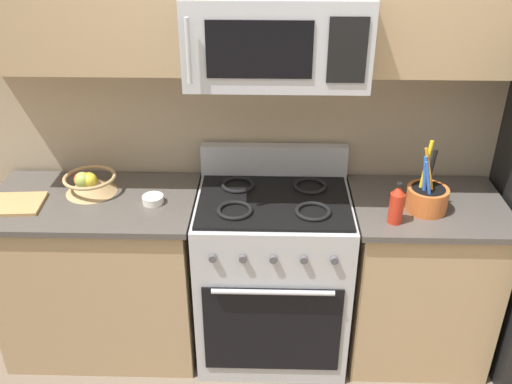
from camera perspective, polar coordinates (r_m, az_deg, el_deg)
name	(u,v)px	position (r m, az deg, el deg)	size (l,w,h in m)	color
wall_back	(275,100)	(2.94, 1.92, 9.27)	(8.00, 0.10, 2.60)	tan
counter_left	(103,274)	(3.14, -15.16, -7.93)	(1.02, 0.60, 0.91)	tan
range_oven	(273,274)	(3.00, 1.67, -8.20)	(0.76, 0.64, 1.09)	#B2B5BA
counter_right	(418,279)	(3.11, 15.94, -8.39)	(0.74, 0.60, 0.91)	tan
microwave	(277,38)	(2.49, 2.09, 15.26)	(0.77, 0.44, 0.37)	#B2B5BA
utensil_crock	(427,197)	(2.78, 16.80, -0.52)	(0.19, 0.19, 0.34)	#D1662D
fruit_basket	(89,183)	(2.94, -16.41, 0.91)	(0.26, 0.26, 0.11)	tan
cutting_board	(3,204)	(2.98, -24.09, -1.14)	(0.37, 0.21, 0.02)	tan
bottle_hot_sauce	(397,205)	(2.63, 13.95, -1.24)	(0.07, 0.07, 0.20)	red
prep_bowl	(153,199)	(2.79, -10.31, -0.71)	(0.10, 0.10, 0.04)	white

